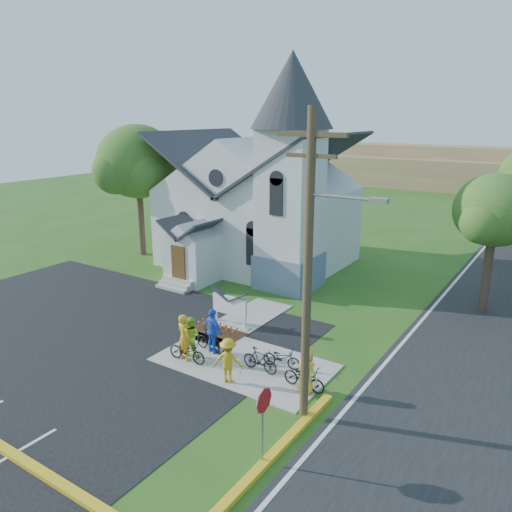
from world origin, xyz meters
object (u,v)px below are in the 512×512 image
Objects in this scene: bike_0 at (187,351)px; bike_1 at (210,341)px; cyclist_2 at (213,331)px; bike_3 at (260,360)px; bike_2 at (282,358)px; cyclist_3 at (228,360)px; bike_4 at (304,378)px; stop_sign at (263,410)px; cyclist_0 at (184,337)px; utility_pole at (310,263)px; cyclist_1 at (191,336)px; church_sign at (230,306)px; cyclist_4 at (306,370)px.

bike_0 is 1.11× the size of bike_1.
bike_3 is (2.52, -0.26, -0.50)m from cyclist_2.
bike_0 is 0.89× the size of cyclist_2.
cyclist_3 is at bearing 142.80° from bike_2.
bike_3 reaches higher than bike_1.
bike_0 is at bearing 101.75° from bike_4.
cyclist_2 is 4.64m from bike_4.
cyclist_0 is (-6.11, 3.57, -0.74)m from stop_sign.
cyclist_0 is 1.28m from cyclist_2.
cyclist_3 is (-3.49, 0.43, -4.48)m from utility_pole.
cyclist_1 is 0.87× the size of cyclist_2.
cyclist_3 is at bearing -177.97° from cyclist_0.
bike_0 is at bearing -79.52° from church_sign.
bike_1 reaches higher than bike_4.
cyclist_4 is (5.31, 0.55, -0.15)m from cyclist_0.
cyclist_2 is at bearing 159.81° from utility_pole.
cyclist_0 reaches higher than cyclist_4.
church_sign is 2.88m from bike_1.
cyclist_2 reaches higher than bike_3.
bike_3 is (-2.93, 1.74, -4.88)m from utility_pole.
cyclist_3 is at bearing 172.92° from utility_pole.
cyclist_1 reaches higher than church_sign.
cyclist_4 reaches higher than bike_2.
stop_sign is at bearing -125.00° from bike_1.
stop_sign is 4.82m from cyclist_3.
cyclist_1 is 3.21m from bike_3.
bike_4 is at bearing -160.77° from cyclist_0.
bike_1 is 0.94× the size of cyclist_4.
utility_pole is 4.52m from stop_sign.
church_sign is 2.91m from cyclist_2.
bike_3 is (-0.55, -0.74, 0.06)m from bike_2.
cyclist_4 reaches higher than bike_3.
bike_4 is (4.75, -0.48, -0.03)m from bike_1.
bike_0 reaches higher than bike_2.
stop_sign is at bearing 134.06° from cyclist_1.
utility_pole reaches higher than bike_4.
bike_1 is 0.53m from cyclist_2.
church_sign reaches higher than bike_4.
bike_0 is (0.20, -0.08, -0.53)m from cyclist_0.
bike_4 is (5.22, 0.23, -0.40)m from cyclist_1.
cyclist_4 is at bearing -29.35° from church_sign.
bike_0 is at bearing 107.23° from bike_2.
bike_4 is at bearing -176.60° from cyclist_3.
cyclist_4 is at bearing -129.00° from bike_4.
utility_pole is at bearing -118.20° from bike_3.
bike_4 is (-0.94, 4.25, -1.28)m from stop_sign.
church_sign is 1.30× the size of cyclist_1.
cyclist_1 reaches higher than bike_3.
bike_2 is (3.45, 1.69, -0.04)m from bike_0.
utility_pole is 5.89× the size of cyclist_1.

